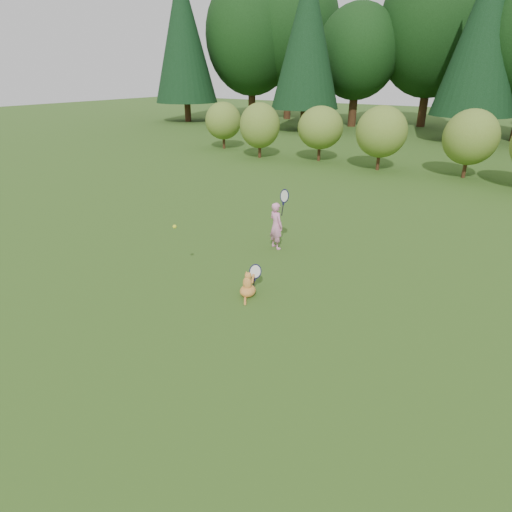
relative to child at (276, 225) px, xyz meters
The scene contains 5 objects.
ground 2.92m from the child, 78.98° to the right, with size 100.00×100.00×0.00m, color #295016.
shrub_row 10.24m from the child, 86.93° to the left, with size 28.00×3.00×2.80m, color #5B7123, non-canonical shape.
child is the anchor object (origin of this frame).
cat 2.43m from the child, 71.73° to the right, with size 0.39×0.73×0.65m.
tennis_ball 2.68m from the child, 107.85° to the right, with size 0.08×0.08×0.08m.
Camera 1 is at (4.20, -5.32, 3.87)m, focal length 30.00 mm.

